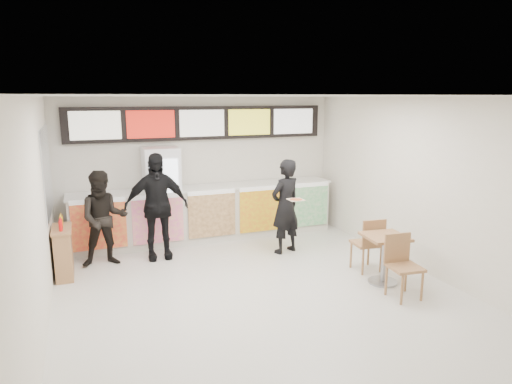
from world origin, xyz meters
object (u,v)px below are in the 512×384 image
service_counter (207,213)px  condiment_ledge (63,252)px  drinks_fridge (162,196)px  customer_mid (156,206)px  cafe_table (384,250)px  customer_main (285,206)px  customer_left (104,219)px

service_counter → condiment_ledge: service_counter is taller
drinks_fridge → customer_mid: size_ratio=1.00×
service_counter → cafe_table: bearing=-58.7°
service_counter → customer_main: customer_main is taller
drinks_fridge → cafe_table: bearing=-48.6°
customer_mid → condiment_ledge: (-1.63, -0.36, -0.56)m
service_counter → customer_left: (-2.13, -0.84, 0.29)m
service_counter → condiment_ledge: size_ratio=5.45×
drinks_fridge → customer_mid: 0.86m
drinks_fridge → service_counter: bearing=-1.0°
service_counter → drinks_fridge: (-0.93, 0.02, 0.43)m
customer_mid → condiment_ledge: bearing=-166.0°
customer_left → customer_main: bearing=-8.0°
service_counter → condiment_ledge: bearing=-157.5°
service_counter → cafe_table: 3.92m
drinks_fridge → cafe_table: drinks_fridge is taller
customer_left → condiment_ledge: 0.88m
customer_main → cafe_table: 2.17m
customer_main → condiment_ledge: bearing=-21.8°
service_counter → customer_main: bearing=-49.6°
cafe_table → condiment_ledge: 5.33m
customer_main → service_counter: bearing=-68.3°
customer_main → customer_left: bearing=-28.0°
customer_left → drinks_fridge: bearing=37.2°
customer_left → customer_mid: bearing=3.4°
customer_main → cafe_table: (0.86, -1.97, -0.36)m
customer_left → condiment_ledge: customer_left is taller
cafe_table → customer_mid: bearing=148.1°
condiment_ledge → customer_left: bearing=25.2°
customer_main → customer_left: customer_main is taller
customer_mid → condiment_ledge: 1.76m
customer_mid → condiment_ledge: customer_mid is taller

